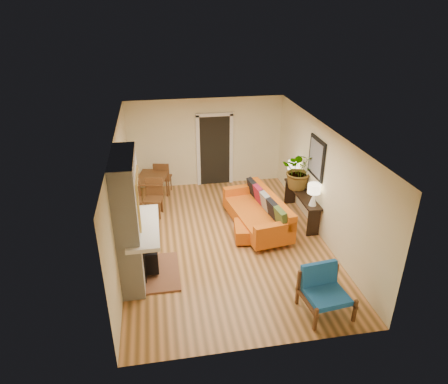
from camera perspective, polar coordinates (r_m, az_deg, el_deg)
The scene contains 10 objects.
room_shell at distance 11.27m, azimuth 0.90°, elevation 5.96°, with size 6.50×6.50×6.50m.
fireplace at distance 7.80m, azimuth -13.11°, elevation -4.28°, with size 1.09×1.68×2.60m.
sofa at distance 9.76m, azimuth 5.14°, elevation -2.91°, with size 1.30×2.39×0.90m.
ottoman at distance 9.33m, azimuth 3.82°, elevation -5.58°, with size 0.83×0.83×0.37m.
blue_chair at distance 7.49m, azimuth 14.03°, elevation -13.14°, with size 0.88×0.87×0.84m.
dining_table at distance 10.87m, azimuth -9.80°, elevation 1.41°, with size 1.04×1.87×0.98m.
console_table at distance 10.19m, azimuth 11.06°, elevation -0.84°, with size 0.34×1.85×0.72m.
lamp_near at distance 9.42m, azimuth 12.70°, elevation -0.02°, with size 0.30×0.30×0.54m.
lamp_far at distance 10.65m, azimuth 9.86°, elevation 3.33°, with size 0.30×0.30×0.54m.
houseplant at distance 10.15m, azimuth 10.79°, elevation 3.11°, with size 0.90×0.78×1.00m, color #1E5919.
Camera 1 is at (-1.39, -7.78, 5.06)m, focal length 32.00 mm.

